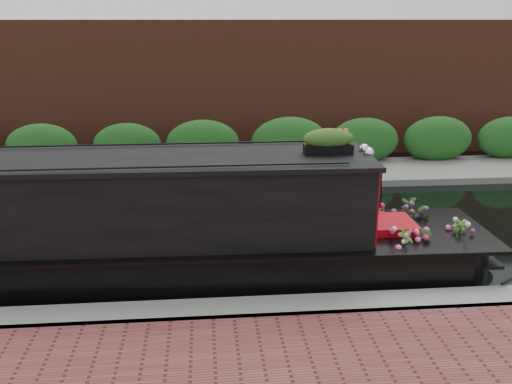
{
  "coord_description": "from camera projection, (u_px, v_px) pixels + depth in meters",
  "views": [
    {
      "loc": [
        -0.05,
        -10.29,
        4.03
      ],
      "look_at": [
        0.84,
        -0.6,
        1.06
      ],
      "focal_mm": 40.0,
      "sensor_mm": 36.0,
      "label": 1
    }
  ],
  "objects": [
    {
      "name": "near_bank_coping",
      "position": [
        213.0,
        324.0,
        7.83
      ],
      "size": [
        40.0,
        0.6,
        0.5
      ],
      "primitive_type": "cube",
      "color": "gray",
      "rests_on": "ground"
    },
    {
      "name": "narrowboat",
      "position": [
        122.0,
        235.0,
        8.91
      ],
      "size": [
        11.19,
        2.18,
        2.63
      ],
      "rotation": [
        0.0,
        0.0,
        -0.02
      ],
      "color": "black",
      "rests_on": "ground"
    },
    {
      "name": "far_brick_wall",
      "position": [
        206.0,
        153.0,
        17.83
      ],
      "size": [
        40.0,
        1.0,
        8.0
      ],
      "primitive_type": "cube",
      "color": "#5D2D1F",
      "rests_on": "ground"
    },
    {
      "name": "rope_fender",
      "position": [
        482.0,
        258.0,
        9.61
      ],
      "size": [
        0.3,
        0.33,
        0.3
      ],
      "primitive_type": "cylinder",
      "rotation": [
        1.57,
        0.0,
        0.0
      ],
      "color": "brown",
      "rests_on": "ground"
    },
    {
      "name": "far_hedge",
      "position": [
        207.0,
        170.0,
        15.83
      ],
      "size": [
        40.0,
        1.1,
        2.8
      ],
      "primitive_type": "cube",
      "color": "#1C4E1A",
      "rests_on": "ground"
    },
    {
      "name": "far_bank_path",
      "position": [
        207.0,
        178.0,
        14.98
      ],
      "size": [
        40.0,
        2.4,
        0.34
      ],
      "primitive_type": "cube",
      "color": "slate",
      "rests_on": "ground"
    },
    {
      "name": "ground",
      "position": [
        210.0,
        237.0,
        10.98
      ],
      "size": [
        80.0,
        80.0,
        0.0
      ],
      "primitive_type": "plane",
      "color": "black",
      "rests_on": "ground"
    }
  ]
}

